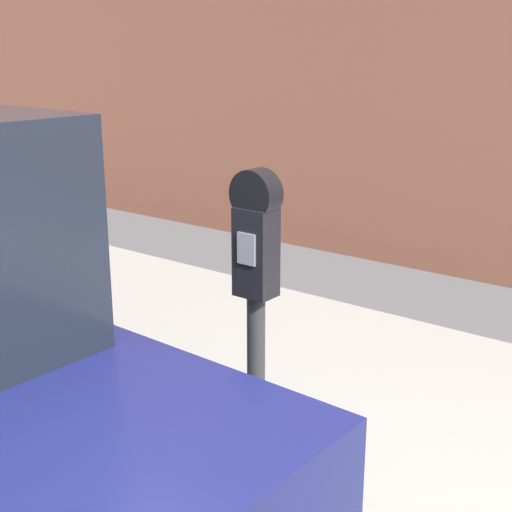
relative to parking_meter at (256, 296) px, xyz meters
name	(u,v)px	position (x,y,z in m)	size (l,w,h in m)	color
sidewalk	(441,445)	(0.41, 1.03, -1.02)	(24.00, 2.80, 0.11)	#ADAAA3
parking_meter	(256,296)	(0.00, 0.00, 0.00)	(0.19, 0.12, 1.47)	#2D2D30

